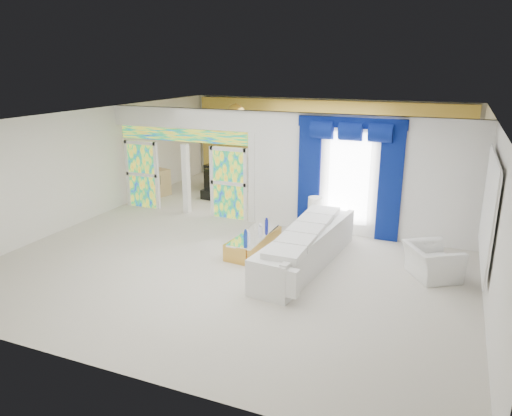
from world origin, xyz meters
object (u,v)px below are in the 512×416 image
at_px(coffee_table, 254,243).
at_px(armchair, 432,262).
at_px(console_table, 326,229).
at_px(white_sofa, 306,249).
at_px(grand_piano, 236,175).

xyz_separation_m(coffee_table, armchair, (3.87, 0.08, 0.14)).
relative_size(coffee_table, console_table, 1.43).
xyz_separation_m(console_table, armchair, (2.57, -1.52, 0.13)).
bearing_deg(coffee_table, white_sofa, -12.53).
distance_m(console_table, grand_piano, 5.43).
bearing_deg(console_table, grand_piano, 139.44).
relative_size(coffee_table, grand_piano, 0.96).
relative_size(white_sofa, armchair, 3.74).
bearing_deg(armchair, white_sofa, 66.57).
bearing_deg(white_sofa, armchair, 14.83).
distance_m(coffee_table, console_table, 2.06).
xyz_separation_m(armchair, grand_piano, (-6.70, 5.05, 0.13)).
bearing_deg(console_table, coffee_table, -129.09).
distance_m(coffee_table, armchair, 3.87).
bearing_deg(grand_piano, white_sofa, -44.15).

